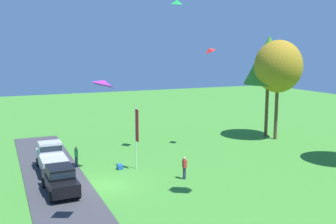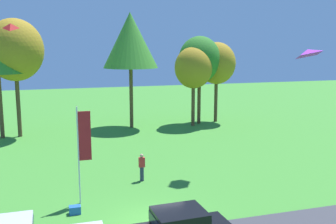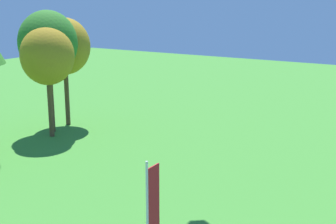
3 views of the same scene
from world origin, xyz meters
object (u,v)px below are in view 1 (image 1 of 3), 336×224
Objects in this scene: tree_left_of_center at (278,67)px; kite_diamond_mid_center at (104,83)px; person_watching_sky at (184,168)px; person_beside_suv at (76,157)px; tree_center_back at (269,60)px; car_pickup_far_end at (51,157)px; kite_diamond_high_right at (209,50)px; kite_diamond_high_left at (177,2)px; flag_banner at (137,130)px; cooler_box at (120,167)px; car_sedan_mid_row at (60,179)px.

tree_left_of_center is 26.20m from kite_diamond_mid_center.
person_watching_sky is at bearing 128.56° from kite_diamond_mid_center.
tree_center_back is at bearing 98.34° from person_beside_suv.
person_watching_sky is 18.98m from tree_center_back.
tree_left_of_center reaches higher than kite_diamond_mid_center.
kite_diamond_mid_center reaches higher than car_pickup_far_end.
kite_diamond_mid_center is (13.41, -13.62, -1.57)m from kite_diamond_high_right.
kite_diamond_high_left is at bearing 142.02° from kite_diamond_mid_center.
kite_diamond_high_right is at bearing 134.56° from kite_diamond_mid_center.
person_watching_sky is at bearing 33.67° from flag_banner.
person_watching_sky is 0.33× the size of flag_banner.
cooler_box is (5.16, -18.37, -8.20)m from tree_center_back.
cooler_box is (1.86, 5.09, -0.91)m from car_pickup_far_end.
kite_diamond_high_right is (-1.20, 12.99, 8.63)m from person_beside_suv.
kite_diamond_high_left is at bearing 112.08° from cooler_box.
car_sedan_mid_row is 26.23m from tree_center_back.
car_pickup_far_end is 6.00× the size of kite_diamond_high_right.
tree_left_of_center is 18.31m from flag_banner.
tree_center_back reaches higher than person_watching_sky.
car_sedan_mid_row is at bearing -72.84° from tree_left_of_center.
person_beside_suv is (-6.28, -6.81, 0.00)m from person_watching_sky.
person_beside_suv is at bearing -86.92° from kite_diamond_high_left.
tree_center_back reaches higher than cooler_box.
cooler_box is 13.34m from kite_diamond_mid_center.
person_watching_sky is at bearing -57.25° from tree_center_back.
car_pickup_far_end is 13.93m from kite_diamond_mid_center.
cooler_box is 15.03m from kite_diamond_high_left.
kite_diamond_high_left reaches higher than cooler_box.
tree_center_back is 8.77m from kite_diamond_high_right.
person_beside_suv is 2.05× the size of kite_diamond_high_right.
person_watching_sky is at bearing 85.95° from car_sedan_mid_row.
car_sedan_mid_row is at bearing -64.85° from flag_banner.
kite_diamond_high_right is at bearing -77.05° from tree_center_back.
car_pickup_far_end is at bearing -82.01° from tree_center_back.
tree_left_of_center is at bearing 94.42° from car_pickup_far_end.
kite_diamond_high_right is at bearing 95.13° from car_pickup_far_end.
kite_diamond_mid_center is at bearing -20.09° from cooler_box.
car_sedan_mid_row is (5.50, -0.13, -0.07)m from car_pickup_far_end.
kite_diamond_high_left reaches higher than kite_diamond_mid_center.
cooler_box is 13.95m from kite_diamond_high_right.
car_sedan_mid_row is at bearing -69.55° from tree_center_back.
cooler_box is at bearing -115.02° from flag_banner.
person_beside_suv is at bearing 94.26° from car_pickup_far_end.
flag_banner reaches higher than car_sedan_mid_row.
person_watching_sky is at bearing -39.55° from kite_diamond_high_right.
kite_diamond_high_left reaches higher than person_watching_sky.
car_sedan_mid_row is at bearing -94.05° from person_watching_sky.
kite_diamond_high_left is (2.64, -12.17, 5.26)m from tree_center_back.
car_pickup_far_end is 5.49m from cooler_box.
kite_diamond_high_right reaches higher than person_beside_suv.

